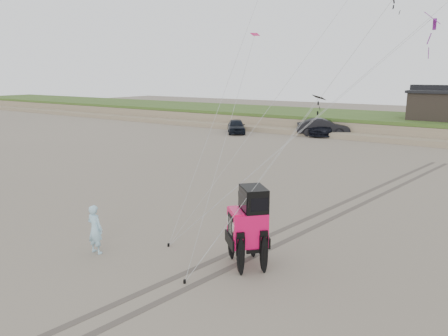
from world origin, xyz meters
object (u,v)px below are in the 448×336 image
Objects in this scene: cabin at (444,104)px; truck_b at (323,127)px; truck_a at (236,126)px; truck_c at (323,127)px; jeep at (247,235)px; man at (95,229)px.

cabin reaches higher than truck_b.
truck_a is at bearing 85.14° from truck_b.
truck_c is at bearing -9.27° from truck_b.
jeep is (-0.34, -36.15, -2.18)m from cabin.
truck_b is at bearing -13.95° from truck_a.
cabin is 1.13× the size of jeep.
truck_b is 32.90m from man.
truck_a is 0.76× the size of jeep.
cabin is 1.22× the size of truck_b.
truck_c is (-0.16, 0.48, -0.08)m from truck_b.
truck_a is 8.93m from truck_b.
truck_a is 32.41m from jeep.
cabin is 3.65× the size of man.
jeep reaches higher than truck_a.
man is (-4.90, -2.16, -0.18)m from jeep.
jeep is at bearing -84.13° from truck_c.
man is at bearing -93.30° from truck_c.
truck_b is at bearing 150.85° from jeep.
truck_a is at bearing 166.79° from jeep.
man reaches higher than truck_b.
truck_c is 33.40m from man.
cabin reaches higher than truck_c.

